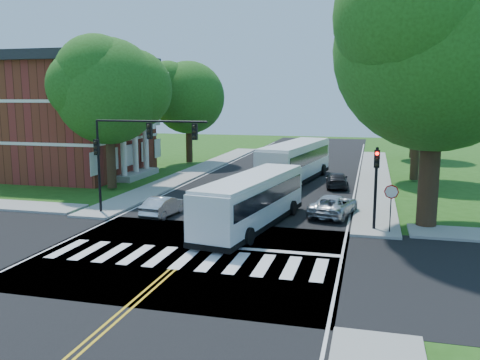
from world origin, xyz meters
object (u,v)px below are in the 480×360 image
(bus_follow, at_px, (296,161))
(hatchback, at_px, (164,206))
(signal_ne, at_px, (376,177))
(bus_lead, at_px, (252,200))
(dark_sedan, at_px, (337,180))
(signal_nw, at_px, (133,144))
(suv, at_px, (333,205))

(bus_follow, relative_size, hatchback, 3.47)
(signal_ne, distance_m, bus_lead, 6.77)
(hatchback, bearing_deg, bus_lead, 174.75)
(hatchback, bearing_deg, dark_sedan, -121.71)
(signal_nw, distance_m, suv, 12.62)
(signal_ne, relative_size, hatchback, 1.18)
(bus_lead, distance_m, hatchback, 5.96)
(bus_follow, relative_size, suv, 2.77)
(signal_ne, distance_m, bus_follow, 16.39)
(signal_ne, height_order, suv, signal_ne)
(bus_lead, bearing_deg, suv, -128.75)
(hatchback, xyz_separation_m, suv, (9.96, 2.65, 0.03))
(signal_ne, height_order, dark_sedan, signal_ne)
(suv, bearing_deg, bus_lead, 53.80)
(bus_lead, relative_size, dark_sedan, 2.75)
(bus_lead, xyz_separation_m, suv, (4.18, 3.78, -0.86))
(signal_nw, distance_m, bus_follow, 17.02)
(signal_ne, bearing_deg, signal_nw, -179.95)
(bus_follow, bearing_deg, suv, 117.62)
(dark_sedan, bearing_deg, suv, 87.22)
(bus_follow, bearing_deg, hatchback, 76.80)
(signal_nw, xyz_separation_m, bus_follow, (7.57, 15.02, -2.64))
(signal_nw, relative_size, suv, 1.54)
(signal_nw, bearing_deg, hatchback, 14.00)
(signal_nw, bearing_deg, bus_lead, -5.40)
(signal_ne, distance_m, dark_sedan, 13.31)
(bus_follow, xyz_separation_m, hatchback, (-5.87, -14.59, -1.11))
(hatchback, distance_m, dark_sedan, 15.61)
(bus_lead, distance_m, suv, 5.70)
(suv, bearing_deg, dark_sedan, -75.67)
(bus_follow, height_order, dark_sedan, bus_follow)
(signal_nw, distance_m, bus_lead, 8.04)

